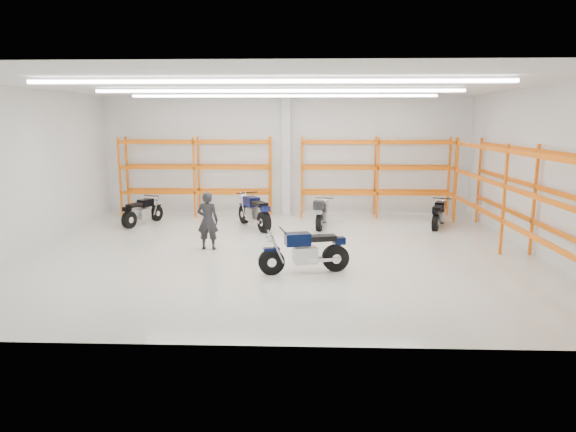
{
  "coord_description": "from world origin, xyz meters",
  "views": [
    {
      "loc": [
        0.77,
        -13.79,
        3.62
      ],
      "look_at": [
        0.26,
        0.5,
        0.93
      ],
      "focal_mm": 32.0,
      "sensor_mm": 36.0,
      "label": 1
    }
  ],
  "objects_px": {
    "motorcycle_main": "(308,252)",
    "standing_man": "(208,221)",
    "structural_column": "(286,156)",
    "motorcycle_back_c": "(321,214)",
    "motorcycle_back_d": "(439,215)",
    "motorcycle_back_b": "(255,213)",
    "motorcycle_back_a": "(141,212)"
  },
  "relations": [
    {
      "from": "motorcycle_main",
      "to": "standing_man",
      "type": "distance_m",
      "value": 3.59
    },
    {
      "from": "motorcycle_back_c",
      "to": "standing_man",
      "type": "bearing_deg",
      "value": -137.3
    },
    {
      "from": "standing_man",
      "to": "structural_column",
      "type": "distance_m",
      "value": 6.05
    },
    {
      "from": "motorcycle_back_a",
      "to": "standing_man",
      "type": "xyz_separation_m",
      "value": [
        2.97,
        -3.29,
        0.37
      ]
    },
    {
      "from": "motorcycle_main",
      "to": "motorcycle_back_c",
      "type": "distance_m",
      "value": 5.24
    },
    {
      "from": "motorcycle_back_c",
      "to": "motorcycle_back_d",
      "type": "distance_m",
      "value": 4.0
    },
    {
      "from": "motorcycle_back_b",
      "to": "standing_man",
      "type": "height_order",
      "value": "standing_man"
    },
    {
      "from": "motorcycle_back_b",
      "to": "standing_man",
      "type": "xyz_separation_m",
      "value": [
        -1.04,
        -2.87,
        0.28
      ]
    },
    {
      "from": "motorcycle_main",
      "to": "motorcycle_back_a",
      "type": "relative_size",
      "value": 1.17
    },
    {
      "from": "standing_man",
      "to": "motorcycle_back_d",
      "type": "bearing_deg",
      "value": -152.55
    },
    {
      "from": "motorcycle_back_c",
      "to": "motorcycle_back_d",
      "type": "height_order",
      "value": "motorcycle_back_c"
    },
    {
      "from": "motorcycle_main",
      "to": "motorcycle_back_a",
      "type": "height_order",
      "value": "motorcycle_main"
    },
    {
      "from": "motorcycle_back_d",
      "to": "motorcycle_main",
      "type": "bearing_deg",
      "value": -129.48
    },
    {
      "from": "motorcycle_main",
      "to": "motorcycle_back_c",
      "type": "height_order",
      "value": "motorcycle_main"
    },
    {
      "from": "motorcycle_back_b",
      "to": "motorcycle_back_d",
      "type": "height_order",
      "value": "motorcycle_back_b"
    },
    {
      "from": "motorcycle_back_c",
      "to": "motorcycle_back_d",
      "type": "bearing_deg",
      "value": 2.69
    },
    {
      "from": "motorcycle_main",
      "to": "structural_column",
      "type": "distance_m",
      "value": 7.95
    },
    {
      "from": "motorcycle_back_d",
      "to": "standing_man",
      "type": "xyz_separation_m",
      "value": [
        -7.28,
        -3.22,
        0.38
      ]
    },
    {
      "from": "motorcycle_back_a",
      "to": "motorcycle_back_b",
      "type": "distance_m",
      "value": 4.03
    },
    {
      "from": "standing_man",
      "to": "motorcycle_back_c",
      "type": "bearing_deg",
      "value": -133.71
    },
    {
      "from": "structural_column",
      "to": "standing_man",
      "type": "bearing_deg",
      "value": -109.89
    },
    {
      "from": "motorcycle_back_a",
      "to": "motorcycle_main",
      "type": "bearing_deg",
      "value": -43.34
    },
    {
      "from": "structural_column",
      "to": "motorcycle_back_b",
      "type": "bearing_deg",
      "value": -109.8
    },
    {
      "from": "motorcycle_back_d",
      "to": "motorcycle_back_c",
      "type": "bearing_deg",
      "value": -177.31
    },
    {
      "from": "motorcycle_back_a",
      "to": "structural_column",
      "type": "xyz_separation_m",
      "value": [
        4.97,
        2.24,
        1.79
      ]
    },
    {
      "from": "motorcycle_back_b",
      "to": "motorcycle_back_c",
      "type": "xyz_separation_m",
      "value": [
        2.25,
        0.16,
        -0.05
      ]
    },
    {
      "from": "motorcycle_back_c",
      "to": "structural_column",
      "type": "height_order",
      "value": "structural_column"
    },
    {
      "from": "motorcycle_back_a",
      "to": "motorcycle_back_d",
      "type": "bearing_deg",
      "value": -0.37
    },
    {
      "from": "motorcycle_back_d",
      "to": "motorcycle_back_b",
      "type": "bearing_deg",
      "value": -176.77
    },
    {
      "from": "motorcycle_back_a",
      "to": "motorcycle_back_b",
      "type": "relative_size",
      "value": 0.88
    },
    {
      "from": "motorcycle_back_a",
      "to": "standing_man",
      "type": "distance_m",
      "value": 4.45
    },
    {
      "from": "motorcycle_back_b",
      "to": "motorcycle_back_c",
      "type": "bearing_deg",
      "value": 4.2
    }
  ]
}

